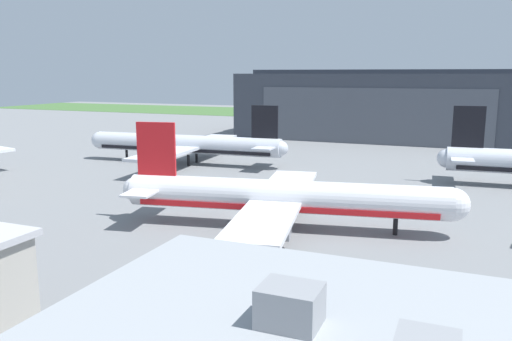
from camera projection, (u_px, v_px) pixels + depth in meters
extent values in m
plane|color=slate|center=(249.00, 216.00, 68.70)|extent=(440.00, 440.00, 0.00)
cube|color=#436C36|center=(405.00, 116.00, 228.17)|extent=(440.00, 56.00, 0.08)
cube|color=#383D47|center=(382.00, 105.00, 154.43)|extent=(80.26, 39.11, 18.68)
cube|color=#4C515B|center=(370.00, 117.00, 136.87)|extent=(61.00, 0.30, 14.94)
cube|color=#383D47|center=(384.00, 72.00, 152.59)|extent=(80.26, 9.39, 1.20)
sphere|color=silver|center=(446.00, 158.00, 88.92)|extent=(3.21, 3.21, 3.21)
cube|color=black|center=(469.00, 127.00, 86.90)|extent=(5.13, 0.73, 6.99)
cube|color=silver|center=(462.00, 159.00, 85.23)|extent=(3.91, 5.98, 0.28)
cube|color=silver|center=(460.00, 154.00, 90.96)|extent=(3.91, 5.98, 0.28)
cylinder|color=silver|center=(185.00, 144.00, 107.88)|extent=(41.85, 6.68, 3.80)
sphere|color=silver|center=(100.00, 140.00, 114.35)|extent=(3.65, 3.65, 3.65)
sphere|color=silver|center=(281.00, 148.00, 101.42)|extent=(2.96, 2.96, 2.96)
cube|color=black|center=(185.00, 149.00, 108.08)|extent=(38.52, 6.49, 0.67)
cube|color=black|center=(265.00, 122.00, 101.50)|extent=(5.43, 0.77, 6.46)
cube|color=silver|center=(273.00, 144.00, 104.79)|extent=(4.11, 5.57, 0.28)
cube|color=silver|center=(264.00, 148.00, 99.45)|extent=(4.11, 5.57, 0.28)
cube|color=silver|center=(209.00, 140.00, 117.45)|extent=(7.96, 19.22, 0.56)
cube|color=silver|center=(165.00, 154.00, 97.97)|extent=(7.96, 19.22, 0.56)
cylinder|color=gray|center=(203.00, 147.00, 116.55)|extent=(3.75, 2.34, 2.09)
cylinder|color=gray|center=(165.00, 159.00, 99.87)|extent=(3.75, 2.34, 2.09)
cylinder|color=black|center=(127.00, 155.00, 112.85)|extent=(0.56, 0.56, 2.29)
cylinder|color=black|center=(197.00, 157.00, 109.79)|extent=(0.56, 0.56, 2.29)
cylinder|color=black|center=(188.00, 160.00, 106.07)|extent=(0.56, 0.56, 2.29)
cylinder|color=silver|center=(284.00, 196.00, 62.59)|extent=(38.97, 11.05, 3.96)
sphere|color=silver|center=(453.00, 204.00, 58.68)|extent=(3.80, 3.80, 3.80)
sphere|color=silver|center=(135.00, 189.00, 66.49)|extent=(3.09, 3.09, 3.09)
cube|color=red|center=(284.00, 205.00, 62.79)|extent=(35.91, 10.51, 0.69)
cube|color=red|center=(156.00, 149.00, 64.88)|extent=(5.04, 1.32, 6.73)
cube|color=silver|center=(142.00, 192.00, 63.09)|extent=(4.46, 6.09, 0.28)
cube|color=silver|center=(161.00, 182.00, 68.80)|extent=(4.46, 6.09, 0.28)
cube|color=silver|center=(263.00, 221.00, 53.81)|extent=(9.17, 17.45, 0.56)
cube|color=silver|center=(289.00, 184.00, 71.86)|extent=(9.17, 17.45, 0.56)
cylinder|color=gray|center=(273.00, 231.00, 55.18)|extent=(4.09, 2.83, 2.18)
cylinder|color=gray|center=(293.00, 196.00, 70.68)|extent=(4.09, 2.83, 2.18)
cylinder|color=black|center=(395.00, 226.00, 60.49)|extent=(0.56, 0.56, 2.03)
cylinder|color=black|center=(268.00, 224.00, 61.45)|extent=(0.56, 0.56, 2.03)
cylinder|color=black|center=(274.00, 215.00, 65.45)|extent=(0.56, 0.56, 2.03)
cube|color=gray|center=(290.00, 305.00, 19.22)|extent=(2.28, 1.90, 1.52)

